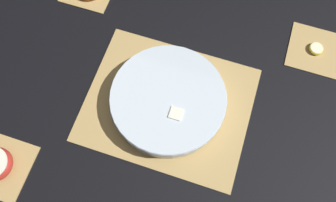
# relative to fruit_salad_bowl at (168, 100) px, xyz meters

# --- Properties ---
(ground_plane) EXTENTS (6.00, 6.00, 0.00)m
(ground_plane) POSITION_rel_fruit_salad_bowl_xyz_m (0.00, 0.00, -0.04)
(ground_plane) COLOR black
(bamboo_mat_center) EXTENTS (0.42, 0.34, 0.01)m
(bamboo_mat_center) POSITION_rel_fruit_salad_bowl_xyz_m (0.00, 0.00, -0.03)
(bamboo_mat_center) COLOR tan
(bamboo_mat_center) RESTS_ON ground_plane
(coaster_mat_near_left) EXTENTS (0.14, 0.14, 0.01)m
(coaster_mat_near_left) POSITION_rel_fruit_salad_bowl_xyz_m (-0.34, -0.28, -0.03)
(coaster_mat_near_left) COLOR tan
(coaster_mat_near_left) RESTS_ON ground_plane
(coaster_mat_far_right) EXTENTS (0.14, 0.14, 0.01)m
(coaster_mat_far_right) POSITION_rel_fruit_salad_bowl_xyz_m (0.34, 0.28, -0.03)
(coaster_mat_far_right) COLOR tan
(coaster_mat_far_right) RESTS_ON ground_plane
(fruit_salad_bowl) EXTENTS (0.29, 0.29, 0.05)m
(fruit_salad_bowl) POSITION_rel_fruit_salad_bowl_xyz_m (0.00, 0.00, 0.00)
(fruit_salad_bowl) COLOR silver
(fruit_salad_bowl) RESTS_ON bamboo_mat_center
(banana_coin_single) EXTENTS (0.04, 0.04, 0.01)m
(banana_coin_single) POSITION_rel_fruit_salad_bowl_xyz_m (-0.34, -0.28, -0.03)
(banana_coin_single) COLOR #F7EFC6
(banana_coin_single) RESTS_ON coaster_mat_near_left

